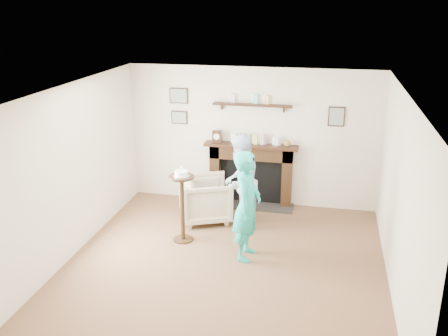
{
  "coord_description": "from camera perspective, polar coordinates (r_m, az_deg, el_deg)",
  "views": [
    {
      "loc": [
        1.3,
        -6.07,
        3.61
      ],
      "look_at": [
        -0.18,
        0.9,
        1.18
      ],
      "focal_mm": 40.0,
      "sensor_mm": 36.0,
      "label": 1
    }
  ],
  "objects": [
    {
      "name": "armchair",
      "position": [
        8.65,
        -2.07,
        -5.88
      ],
      "size": [
        1.08,
        1.06,
        0.75
      ],
      "primitive_type": "imported",
      "rotation": [
        0.0,
        0.0,
        1.97
      ],
      "color": "tan",
      "rests_on": "ground"
    },
    {
      "name": "room_shell",
      "position": [
        7.17,
        1.05,
        2.71
      ],
      "size": [
        4.54,
        5.02,
        2.52
      ],
      "color": "#ECE3C8",
      "rests_on": "ground"
    },
    {
      "name": "man",
      "position": [
        8.38,
        1.75,
        -6.71
      ],
      "size": [
        0.72,
        0.86,
        1.58
      ],
      "primitive_type": "imported",
      "rotation": [
        0.0,
        0.0,
        -1.75
      ],
      "color": "silver",
      "rests_on": "ground"
    },
    {
      "name": "ground",
      "position": [
        7.18,
        -0.1,
        -11.38
      ],
      "size": [
        5.0,
        5.0,
        0.0
      ],
      "primitive_type": "plane",
      "color": "brown",
      "rests_on": "ground"
    },
    {
      "name": "woman",
      "position": [
        7.48,
        2.55,
        -10.05
      ],
      "size": [
        0.43,
        0.62,
        1.62
      ],
      "primitive_type": "imported",
      "rotation": [
        0.0,
        0.0,
        1.5
      ],
      "color": "teal",
      "rests_on": "ground"
    },
    {
      "name": "pedestal_table",
      "position": [
        7.66,
        -4.83,
        -3.13
      ],
      "size": [
        0.38,
        0.38,
        1.23
      ],
      "color": "black",
      "rests_on": "ground"
    }
  ]
}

